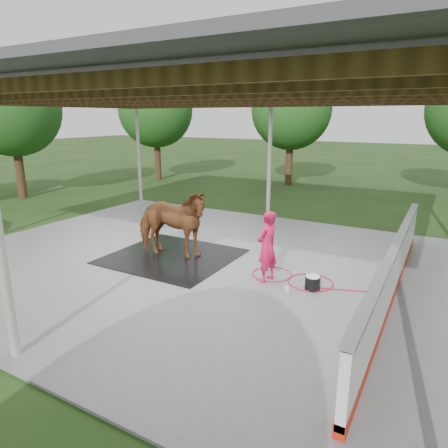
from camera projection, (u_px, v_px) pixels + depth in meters
The scene contains 12 objects.
ground at pixel (192, 261), 9.92m from camera, with size 100.00×100.00×0.00m, color #1E3814.
concrete_slab at pixel (192, 260), 9.91m from camera, with size 12.00×10.00×0.05m, color slate.
pavilion_structure at pixel (189, 94), 8.88m from camera, with size 12.60×10.60×4.05m.
dasher_board at pixel (393, 274), 7.58m from camera, with size 0.16×8.00×1.15m.
tree_belt at pixel (220, 103), 9.54m from camera, with size 28.00×28.00×5.80m.
rubber_mat at pixel (172, 256), 10.07m from camera, with size 3.00×2.81×0.02m, color black.
horse at pixel (171, 223), 9.85m from camera, with size 0.93×2.04×1.72m, color brown.
handler at pixel (267, 247), 8.43m from camera, with size 0.56×0.37×1.54m, color #CD1544.
wash_bucket at pixel (313, 283), 8.14m from camera, with size 0.31×0.31×0.29m.
soap_bottle_a at pixel (307, 280), 8.27m from camera, with size 0.12×0.12×0.31m, color silver.
soap_bottle_b at pixel (287, 288), 8.02m from camera, with size 0.08×0.08×0.17m, color #338CD8.
hose_coil at pixel (293, 279), 8.69m from camera, with size 2.56×0.97×0.02m.
Camera 1 is at (5.27, -7.74, 3.49)m, focal length 32.00 mm.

